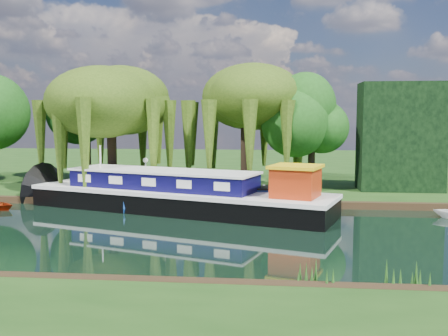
# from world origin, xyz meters

# --- Properties ---
(ground) EXTENTS (120.00, 120.00, 0.00)m
(ground) POSITION_xyz_m (0.00, 0.00, 0.00)
(ground) COLOR black
(far_bank) EXTENTS (120.00, 52.00, 0.45)m
(far_bank) POSITION_xyz_m (0.00, 34.00, 0.23)
(far_bank) COLOR #16370F
(far_bank) RESTS_ON ground
(dutch_barge) EXTENTS (20.19, 10.44, 4.18)m
(dutch_barge) POSITION_xyz_m (3.77, 6.31, 1.04)
(dutch_barge) COLOR black
(dutch_barge) RESTS_ON ground
(narrowboat) EXTENTS (11.75, 2.58, 1.70)m
(narrowboat) POSITION_xyz_m (6.95, 6.29, 0.61)
(narrowboat) COLOR navy
(narrowboat) RESTS_ON ground
(willow_left) EXTENTS (7.33, 7.33, 8.78)m
(willow_left) POSITION_xyz_m (-2.50, 12.16, 6.83)
(willow_left) COLOR black
(willow_left) RESTS_ON far_bank
(willow_right) EXTENTS (7.14, 7.14, 8.69)m
(willow_right) POSITION_xyz_m (7.46, 13.66, 6.79)
(willow_right) COLOR black
(willow_right) RESTS_ON far_bank
(tree_far_mid) EXTENTS (4.75, 4.75, 7.77)m
(tree_far_mid) POSITION_xyz_m (-6.67, 18.15, 5.82)
(tree_far_mid) COLOR black
(tree_far_mid) RESTS_ON far_bank
(tree_far_right) EXTENTS (4.56, 4.56, 7.47)m
(tree_far_right) POSITION_xyz_m (12.43, 13.16, 5.60)
(tree_far_right) COLOR black
(tree_far_right) RESTS_ON far_bank
(conifer_hedge) EXTENTS (6.00, 3.00, 8.00)m
(conifer_hedge) POSITION_xyz_m (19.00, 14.00, 4.45)
(conifer_hedge) COLOR black
(conifer_hedge) RESTS_ON far_bank
(lamppost) EXTENTS (0.36, 0.36, 2.56)m
(lamppost) POSITION_xyz_m (0.50, 10.50, 2.42)
(lamppost) COLOR silver
(lamppost) RESTS_ON far_bank
(mooring_posts) EXTENTS (19.16, 0.16, 1.00)m
(mooring_posts) POSITION_xyz_m (-0.50, 8.40, 0.95)
(mooring_posts) COLOR silver
(mooring_posts) RESTS_ON far_bank
(reeds_near) EXTENTS (33.70, 1.50, 1.10)m
(reeds_near) POSITION_xyz_m (6.87, -7.57, 0.55)
(reeds_near) COLOR #184B14
(reeds_near) RESTS_ON ground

